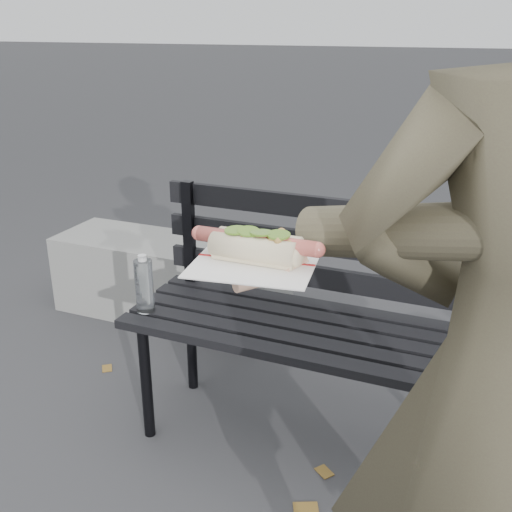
{
  "coord_description": "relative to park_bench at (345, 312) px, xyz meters",
  "views": [
    {
      "loc": [
        0.34,
        -0.8,
        1.43
      ],
      "look_at": [
        0.0,
        0.01,
        1.08
      ],
      "focal_mm": 42.0,
      "sensor_mm": 36.0,
      "label": 1
    }
  ],
  "objects": [
    {
      "name": "park_bench",
      "position": [
        0.0,
        0.0,
        0.0
      ],
      "size": [
        1.5,
        0.44,
        0.88
      ],
      "color": "black",
      "rests_on": "ground"
    },
    {
      "name": "concrete_block",
      "position": [
        -1.07,
        0.66,
        -0.32
      ],
      "size": [
        1.2,
        0.4,
        0.4
      ],
      "primitive_type": "cube",
      "color": "slate",
      "rests_on": "ground"
    },
    {
      "name": "held_hotdog",
      "position": [
        0.28,
        -0.89,
        0.59
      ],
      "size": [
        0.64,
        0.32,
        0.2
      ],
      "color": "#463D2F"
    }
  ]
}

